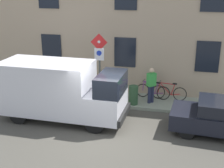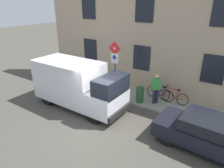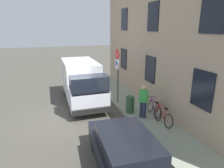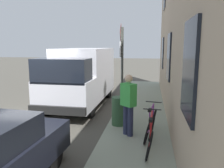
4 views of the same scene
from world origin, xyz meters
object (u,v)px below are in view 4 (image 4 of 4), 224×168
bicycle_red (151,135)px  delivery_van (82,75)px  pedestrian (128,103)px  sign_post_stacked (121,55)px  bicycle_purple (151,124)px  litter_bin (119,111)px

bicycle_red → delivery_van: bearing=37.9°
pedestrian → delivery_van: bearing=-103.7°
sign_post_stacked → pedestrian: bearing=-77.8°
bicycle_purple → litter_bin: size_ratio=1.91×
sign_post_stacked → bicycle_red: (1.14, -3.20, -1.78)m
delivery_van → bicycle_purple: delivery_van is taller
bicycle_red → litter_bin: litter_bin is taller
litter_bin → delivery_van: bearing=126.5°
sign_post_stacked → bicycle_purple: bearing=-64.7°
delivery_van → bicycle_red: size_ratio=3.12×
delivery_van → litter_bin: delivery_van is taller
sign_post_stacked → delivery_van: size_ratio=0.60×
sign_post_stacked → litter_bin: sign_post_stacked is taller
pedestrian → litter_bin: (-0.38, 0.78, -0.48)m
bicycle_red → litter_bin: (-1.00, 1.59, 0.08)m
litter_bin → bicycle_purple: bearing=-38.7°
sign_post_stacked → delivery_van: 2.44m
bicycle_purple → pedestrian: (-0.62, 0.02, 0.56)m
sign_post_stacked → pedestrian: 2.72m
bicycle_red → bicycle_purple: (0.00, 0.79, 0.00)m
delivery_van → sign_post_stacked: bearing=59.2°
bicycle_red → bicycle_purple: same height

